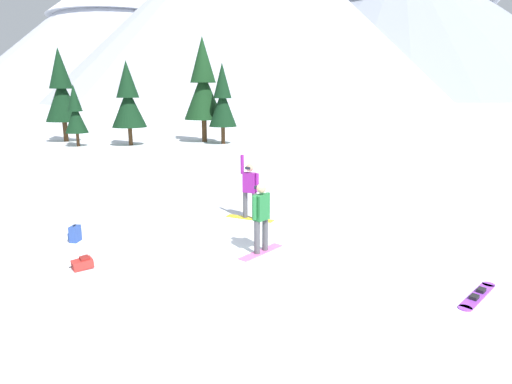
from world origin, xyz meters
name	(u,v)px	position (x,y,z in m)	size (l,w,h in m)	color
ground_plane	(223,263)	(0.00, 0.00, 0.00)	(800.00, 800.00, 0.00)	white
snowboarder_foreground	(261,216)	(0.91, 0.71, 0.96)	(1.12, 1.31, 1.80)	pink
snowboarder_midground	(250,189)	(0.47, 3.70, 0.97)	(1.58, 0.88, 2.05)	yellow
loose_snowboard_near_left	(478,295)	(5.30, -1.56, 0.02)	(1.30, 1.42, 0.09)	#993FD8
backpack_red	(83,263)	(-3.19, -0.46, 0.13)	(0.55, 0.53, 0.29)	red
backpack_blue	(75,234)	(-4.19, 1.37, 0.21)	(0.29, 0.34, 0.47)	#2D4C9E
pine_tree_short	(61,91)	(-15.49, 25.02, 4.00)	(2.74, 2.74, 7.34)	#472D19
pine_tree_twin	(75,113)	(-13.15, 21.96, 2.45)	(1.62, 1.62, 4.49)	#472D19
pine_tree_leaning	(223,100)	(-2.58, 23.86, 3.32)	(2.14, 2.14, 6.09)	#472D19
pine_tree_slender	(128,100)	(-9.46, 22.73, 3.37)	(2.55, 2.55, 6.18)	#472D19
pine_tree_tall	(203,85)	(-4.24, 25.26, 4.44)	(3.11, 3.11, 8.15)	#472D19
peak_west_ridge	(120,29)	(-86.67, 253.60, 38.75)	(175.26, 175.26, 74.17)	#B2B7C6
peak_central_summit	(248,2)	(-8.03, 165.25, 36.36)	(149.40, 149.40, 69.60)	#B2B7C6
peak_north_spur	(398,20)	(71.56, 252.64, 42.80)	(222.52, 222.52, 81.91)	#8C93A3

